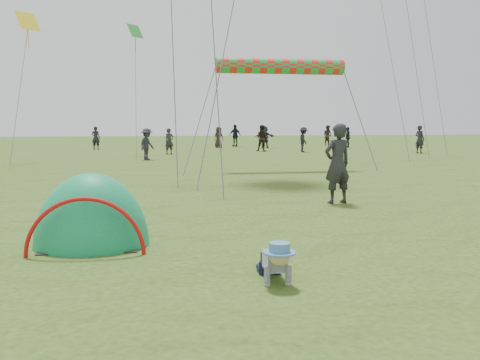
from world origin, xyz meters
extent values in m
plane|color=#254C14|center=(0.00, 0.00, 0.00)|extent=(140.00, 140.00, 0.00)
ellipsoid|color=#0D8766|center=(-3.07, 2.61, 0.00)|extent=(1.88, 1.58, 2.34)
imported|color=#232428|center=(2.35, 6.17, 0.97)|extent=(0.80, 0.62, 1.93)
imported|color=black|center=(14.81, 25.09, 0.88)|extent=(0.65, 0.76, 1.76)
imported|color=black|center=(5.56, 29.01, 0.88)|extent=(1.00, 0.87, 1.76)
imported|color=black|center=(13.15, 32.99, 0.79)|extent=(0.78, 1.00, 1.58)
imported|color=#262732|center=(-2.11, 22.24, 0.82)|extent=(1.09, 1.21, 1.63)
imported|color=#1D2634|center=(6.75, 33.51, 0.83)|extent=(1.57, 0.59, 1.66)
imported|color=#27282D|center=(-0.74, 26.97, 0.79)|extent=(0.68, 0.57, 1.58)
imported|color=black|center=(4.96, 36.55, 0.88)|extent=(1.08, 0.96, 1.76)
imported|color=black|center=(8.01, 27.67, 0.82)|extent=(0.65, 1.08, 1.63)
imported|color=#2C201D|center=(3.36, 34.68, 0.80)|extent=(0.92, 0.76, 1.61)
imported|color=black|center=(-5.68, 33.53, 0.83)|extent=(0.66, 0.49, 1.66)
imported|color=#332926|center=(12.98, 37.11, 0.85)|extent=(0.96, 1.03, 1.70)
cylinder|color=red|center=(3.34, 15.61, 4.24)|extent=(5.35, 0.64, 0.64)
plane|color=yellow|center=(-7.91, 22.94, 7.01)|extent=(1.16, 1.16, 0.95)
plane|color=green|center=(-2.67, 27.65, 7.44)|extent=(1.02, 1.02, 0.83)
camera|label=1|loc=(-2.21, -6.05, 1.97)|focal=40.00mm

